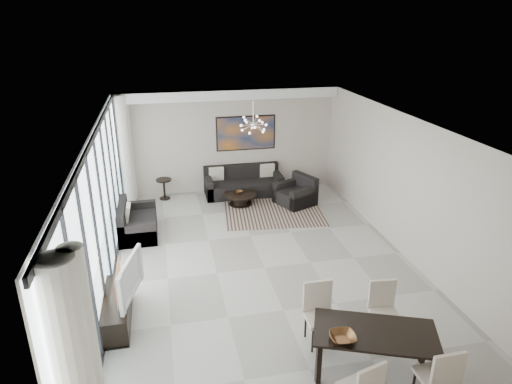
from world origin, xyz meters
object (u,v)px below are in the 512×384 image
object	(u,v)px
sofa_main	(243,185)
dining_table	(375,337)
television	(124,278)
coffee_table	(240,198)
tv_console	(117,309)

from	to	relation	value
sofa_main	dining_table	world-z (taller)	sofa_main
television	dining_table	bearing A→B (deg)	-105.95
coffee_table	sofa_main	size ratio (longest dim) A/B	0.41
coffee_table	sofa_main	bearing A→B (deg)	73.69
television	dining_table	world-z (taller)	television
coffee_table	television	size ratio (longest dim) A/B	0.77
coffee_table	dining_table	world-z (taller)	dining_table
tv_console	dining_table	world-z (taller)	dining_table
coffee_table	sofa_main	distance (m)	0.79
sofa_main	television	xyz separation A→B (m)	(-2.93, -5.18, 0.52)
coffee_table	television	distance (m)	5.23
tv_console	television	distance (m)	0.58
sofa_main	television	world-z (taller)	television
sofa_main	tv_console	bearing A→B (deg)	-120.77
tv_console	television	xyz separation A→B (m)	(0.16, 0.02, 0.56)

